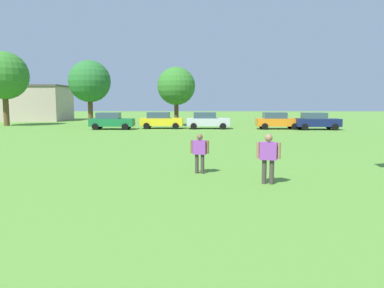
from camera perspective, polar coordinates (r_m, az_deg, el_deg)
name	(u,v)px	position (r m, az deg, el deg)	size (l,w,h in m)	color
ground_plane	(150,137)	(29.67, -6.35, 1.07)	(160.00, 160.00, 0.00)	#568C33
adult_bystander	(268,154)	(12.77, 11.49, -1.56)	(0.78, 0.44, 1.69)	#3F3833
bystander_near_trees	(200,150)	(14.39, 1.17, -0.92)	(0.71, 0.38, 1.53)	#3F3833
parked_car_green_0	(111,121)	(38.44, -12.15, 3.46)	(4.30, 2.02, 1.68)	#196B38
parked_car_yellow_1	(161,120)	(38.82, -4.72, 3.61)	(4.30, 2.02, 1.68)	yellow
parked_car_silver_2	(207,120)	(38.35, 2.32, 3.59)	(4.30, 2.02, 1.68)	silver
parked_car_orange_3	(277,121)	(38.89, 12.77, 3.48)	(4.30, 2.02, 1.68)	orange
parked_car_navy_4	(316,121)	(39.11, 18.34, 3.33)	(4.30, 2.02, 1.68)	#141E4C
tree_far_left	(4,76)	(48.05, -26.58, 9.24)	(5.39, 5.39, 8.39)	brown
tree_center	(90,82)	(45.56, -15.25, 9.12)	(4.82, 4.82, 7.51)	brown
tree_far_right	(176,86)	(42.70, -2.40, 8.74)	(4.25, 4.25, 6.63)	brown
house_left	(36,103)	(59.73, -22.57, 5.76)	(9.02, 7.71, 5.10)	tan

